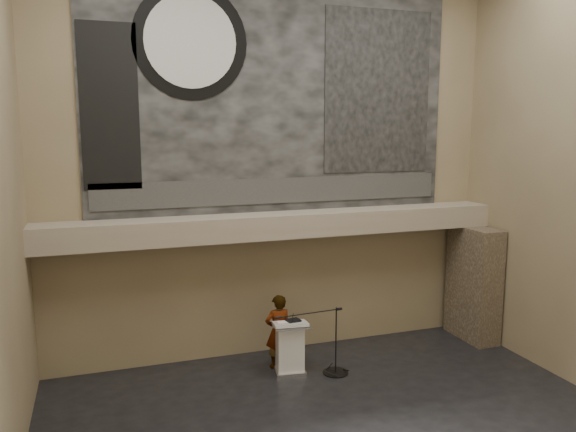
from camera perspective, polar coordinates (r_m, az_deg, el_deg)
name	(u,v)px	position (r m, az deg, el deg)	size (l,w,h in m)	color
wall_back	(276,163)	(12.23, -1.22, 5.42)	(10.00, 0.02, 8.50)	#7E6C50
wall_front	(567,220)	(5.25, 26.45, -0.35)	(10.00, 0.02, 8.50)	#7E6C50
soffit	(282,225)	(12.01, -0.62, -0.89)	(10.00, 0.80, 0.50)	gray
sprinkler_left	(209,243)	(11.61, -8.06, -2.73)	(0.04, 0.04, 0.06)	#B2893D
sprinkler_right	(363,233)	(12.73, 7.60, -1.69)	(0.04, 0.04, 0.06)	#B2893D
banner	(276,95)	(12.20, -1.20, 12.23)	(8.00, 0.05, 5.00)	black
banner_text_strip	(277,191)	(12.22, -1.11, 2.59)	(7.76, 0.02, 0.55)	#2F2F2F
banner_clock_rim	(191,41)	(11.83, -9.87, 17.07)	(2.30, 2.30, 0.02)	black
banner_clock_face	(191,41)	(11.81, -9.86, 17.08)	(1.84, 1.84, 0.02)	silver
banner_building_print	(378,92)	(13.10, 9.14, 12.34)	(2.60, 0.02, 3.60)	black
banner_brick_print	(110,107)	(11.57, -17.67, 10.50)	(1.10, 0.02, 3.20)	black
stone_pier	(474,283)	(14.13, 18.33, -6.49)	(0.60, 1.40, 2.70)	#423629
lectern	(290,348)	(11.79, 0.20, -13.23)	(0.75, 0.58, 1.13)	silver
binder	(293,321)	(11.63, 0.54, -10.57)	(0.27, 0.22, 0.04)	black
papers	(283,323)	(11.53, -0.49, -10.82)	(0.20, 0.28, 0.01)	white
speaker_person	(278,331)	(12.00, -1.01, -11.62)	(0.57, 0.38, 1.57)	beige
mic_stand	(333,363)	(11.95, 4.63, -14.71)	(1.61, 0.52, 1.41)	black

